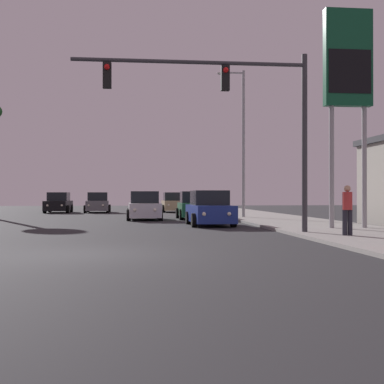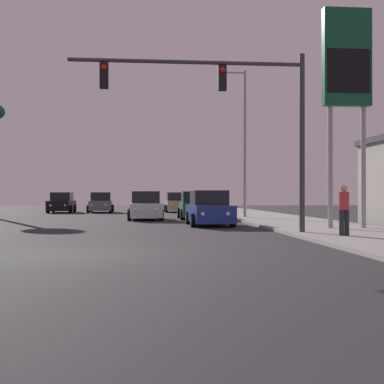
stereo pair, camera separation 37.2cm
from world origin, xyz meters
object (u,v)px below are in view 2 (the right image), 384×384
car_green (195,206)px  pedestrian_on_sidewalk (344,208)px  car_blue (209,210)px  car_tan (176,203)px  traffic_light_mast (234,103)px  car_white (145,207)px  car_grey (101,203)px  gas_station_sign (347,69)px  street_lamp (243,135)px  car_black (62,203)px

car_green → pedestrian_on_sidewalk: size_ratio=2.59×
car_blue → car_tan: bearing=-91.1°
car_green → traffic_light_mast: size_ratio=0.51×
traffic_light_mast → car_tan: bearing=90.8°
car_white → car_green: 3.12m
car_tan → car_white: bearing=77.7°
car_grey → gas_station_sign: size_ratio=0.48×
car_blue → gas_station_sign: size_ratio=0.48×
street_lamp → pedestrian_on_sidewalk: 15.66m
pedestrian_on_sidewalk → car_grey: bearing=109.8°
car_white → car_blue: 7.01m
car_tan → pedestrian_on_sidewalk: (3.73, -28.36, 0.27)m
car_blue → pedestrian_on_sidewalk: size_ratio=2.60×
car_blue → car_grey: same height
car_blue → traffic_light_mast: (0.10, -6.37, 4.03)m
car_blue → gas_station_sign: (5.15, -4.19, 5.86)m
traffic_light_mast → pedestrian_on_sidewalk: 5.36m
car_black → traffic_light_mast: traffic_light_mast is taller
car_black → pedestrian_on_sidewalk: pedestrian_on_sidewalk is taller
traffic_light_mast → street_lamp: (2.86, 13.31, 0.33)m
car_tan → gas_station_sign: (5.41, -24.37, 5.86)m
car_grey → car_blue: bearing=106.3°
car_green → traffic_light_mast: bearing=91.1°
pedestrian_on_sidewalk → car_tan: bearing=97.5°
car_green → car_grey: bearing=-61.8°
car_green → gas_station_sign: size_ratio=0.48×
car_black → car_white: bearing=118.3°
car_black → pedestrian_on_sidewalk: 31.02m
pedestrian_on_sidewalk → gas_station_sign: bearing=67.1°
car_green → car_black: same height
car_blue → car_tan: (-0.26, 20.18, 0.00)m
car_white → pedestrian_on_sidewalk: 15.90m
gas_station_sign → street_lamp: bearing=101.2°
gas_station_sign → pedestrian_on_sidewalk: bearing=-112.9°
car_blue → car_black: (-9.84, 19.84, 0.00)m
car_white → car_blue: (3.00, -6.34, 0.00)m
street_lamp → car_grey: bearing=126.4°
car_black → car_grey: bearing=-177.0°
car_tan → pedestrian_on_sidewalk: size_ratio=2.59×
car_white → traffic_light_mast: size_ratio=0.51×
car_black → car_green: bearing=129.0°
car_black → street_lamp: size_ratio=0.48×
car_white → car_blue: size_ratio=1.00×
car_blue → car_white: bearing=-66.5°
car_grey → traffic_light_mast: size_ratio=0.51×
gas_station_sign → car_green: bearing=114.5°
car_blue → street_lamp: street_lamp is taller
car_white → car_tan: size_ratio=1.00×
car_grey → car_black: bearing=-0.6°
car_white → car_tan: 14.11m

